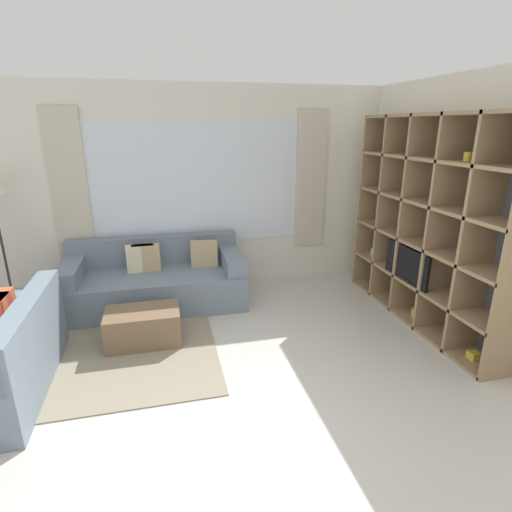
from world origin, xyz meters
The scene contains 7 objects.
ground_plane centered at (0.00, 0.00, 0.00)m, with size 16.00×16.00×0.00m, color beige.
wall_back centered at (0.00, 3.16, 1.36)m, with size 6.33×0.11×2.70m.
wall_right centered at (2.60, 1.56, 1.35)m, with size 0.07×4.33×2.70m, color silver.
area_rug centered at (-1.12, 1.61, 0.01)m, with size 2.15×2.04×0.01m, color gray.
shelving_unit centered at (2.39, 1.50, 1.14)m, with size 0.42×2.49×2.30m.
couch_main centered at (-0.62, 2.64, 0.31)m, with size 2.16×0.96×0.81m.
ottoman centered at (-0.76, 1.66, 0.18)m, with size 0.75×0.47×0.37m.
Camera 1 is at (-0.49, -2.23, 2.18)m, focal length 28.00 mm.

